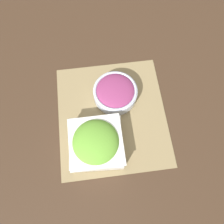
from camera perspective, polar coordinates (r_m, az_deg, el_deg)
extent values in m
plane|color=#422D1E|center=(0.83, 0.00, -0.83)|extent=(3.00, 3.00, 0.00)
cube|color=#937F56|center=(0.83, 0.00, -0.78)|extent=(0.45, 0.40, 0.00)
cylinder|color=silver|center=(0.84, 0.87, 4.93)|extent=(0.17, 0.17, 0.05)
torus|color=silver|center=(0.82, 0.89, 5.63)|extent=(0.16, 0.16, 0.01)
ellipsoid|color=#93386B|center=(0.82, 0.89, 5.63)|extent=(0.14, 0.14, 0.03)
cube|color=white|center=(0.77, -4.09, -8.28)|extent=(0.19, 0.19, 0.06)
cube|color=white|center=(0.73, -4.27, -7.72)|extent=(0.18, 0.18, 0.00)
ellipsoid|color=#6BAD38|center=(0.74, -4.26, -7.76)|extent=(0.16, 0.16, 0.07)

